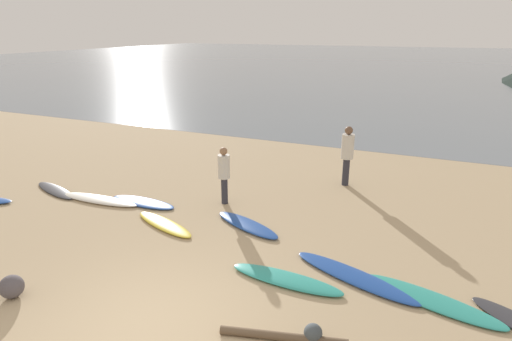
{
  "coord_description": "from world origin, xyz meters",
  "views": [
    {
      "loc": [
        3.82,
        -4.39,
        4.58
      ],
      "look_at": [
        -0.81,
        6.32,
        0.6
      ],
      "focal_mm": 29.5,
      "sensor_mm": 36.0,
      "label": 1
    }
  ],
  "objects_px": {
    "surfboard_1": "(55,190)",
    "surfboard_4": "(164,224)",
    "person_1": "(224,171)",
    "beach_rock_far": "(313,333)",
    "surfboard_7": "(354,277)",
    "person_0": "(347,151)",
    "surfboard_8": "(431,300)",
    "surfboard_3": "(143,202)",
    "surfboard_2": "(99,199)",
    "beach_rock_near": "(12,287)",
    "surfboard_6": "(286,279)",
    "surfboard_5": "(247,225)",
    "driftwood_log": "(283,337)"
  },
  "relations": [
    {
      "from": "surfboard_4",
      "to": "person_1",
      "type": "height_order",
      "value": "person_1"
    },
    {
      "from": "person_0",
      "to": "person_1",
      "type": "distance_m",
      "value": 3.87
    },
    {
      "from": "surfboard_5",
      "to": "surfboard_6",
      "type": "relative_size",
      "value": 0.89
    },
    {
      "from": "surfboard_4",
      "to": "surfboard_8",
      "type": "relative_size",
      "value": 0.82
    },
    {
      "from": "surfboard_4",
      "to": "beach_rock_near",
      "type": "relative_size",
      "value": 4.82
    },
    {
      "from": "surfboard_6",
      "to": "driftwood_log",
      "type": "relative_size",
      "value": 1.14
    },
    {
      "from": "driftwood_log",
      "to": "beach_rock_far",
      "type": "relative_size",
      "value": 6.9
    },
    {
      "from": "surfboard_8",
      "to": "person_1",
      "type": "relative_size",
      "value": 1.55
    },
    {
      "from": "surfboard_1",
      "to": "person_0",
      "type": "xyz_separation_m",
      "value": [
        7.71,
        3.94,
        1.04
      ]
    },
    {
      "from": "driftwood_log",
      "to": "surfboard_8",
      "type": "bearing_deg",
      "value": 43.21
    },
    {
      "from": "driftwood_log",
      "to": "surfboard_3",
      "type": "bearing_deg",
      "value": 146.89
    },
    {
      "from": "surfboard_4",
      "to": "beach_rock_far",
      "type": "distance_m",
      "value": 5.04
    },
    {
      "from": "surfboard_5",
      "to": "surfboard_7",
      "type": "xyz_separation_m",
      "value": [
        2.82,
        -1.21,
        -0.0
      ]
    },
    {
      "from": "surfboard_6",
      "to": "surfboard_7",
      "type": "distance_m",
      "value": 1.32
    },
    {
      "from": "surfboard_2",
      "to": "person_0",
      "type": "height_order",
      "value": "person_0"
    },
    {
      "from": "surfboard_7",
      "to": "surfboard_4",
      "type": "bearing_deg",
      "value": -165.87
    },
    {
      "from": "surfboard_8",
      "to": "surfboard_3",
      "type": "bearing_deg",
      "value": -175.9
    },
    {
      "from": "surfboard_7",
      "to": "person_0",
      "type": "distance_m",
      "value": 5.27
    },
    {
      "from": "beach_rock_far",
      "to": "surfboard_6",
      "type": "bearing_deg",
      "value": 124.22
    },
    {
      "from": "surfboard_2",
      "to": "person_1",
      "type": "distance_m",
      "value": 3.62
    },
    {
      "from": "person_0",
      "to": "surfboard_5",
      "type": "bearing_deg",
      "value": -118.02
    },
    {
      "from": "surfboard_2",
      "to": "driftwood_log",
      "type": "relative_size",
      "value": 1.27
    },
    {
      "from": "person_0",
      "to": "person_1",
      "type": "relative_size",
      "value": 1.15
    },
    {
      "from": "person_1",
      "to": "beach_rock_far",
      "type": "xyz_separation_m",
      "value": [
        3.72,
        -4.23,
        -0.79
      ]
    },
    {
      "from": "surfboard_2",
      "to": "person_0",
      "type": "distance_m",
      "value": 7.29
    },
    {
      "from": "surfboard_1",
      "to": "surfboard_5",
      "type": "xyz_separation_m",
      "value": [
        6.15,
        0.14,
        0.01
      ]
    },
    {
      "from": "surfboard_4",
      "to": "surfboard_5",
      "type": "distance_m",
      "value": 2.02
    },
    {
      "from": "surfboard_3",
      "to": "beach_rock_near",
      "type": "relative_size",
      "value": 4.83
    },
    {
      "from": "surfboard_7",
      "to": "beach_rock_far",
      "type": "distance_m",
      "value": 1.97
    },
    {
      "from": "surfboard_2",
      "to": "surfboard_3",
      "type": "xyz_separation_m",
      "value": [
        1.23,
        0.34,
        -0.01
      ]
    },
    {
      "from": "surfboard_8",
      "to": "person_0",
      "type": "xyz_separation_m",
      "value": [
        -2.63,
        5.2,
        1.04
      ]
    },
    {
      "from": "surfboard_4",
      "to": "surfboard_5",
      "type": "height_order",
      "value": "surfboard_5"
    },
    {
      "from": "surfboard_3",
      "to": "surfboard_6",
      "type": "xyz_separation_m",
      "value": [
        4.85,
        -1.97,
        0.01
      ]
    },
    {
      "from": "surfboard_6",
      "to": "surfboard_8",
      "type": "relative_size",
      "value": 0.91
    },
    {
      "from": "surfboard_1",
      "to": "surfboard_4",
      "type": "relative_size",
      "value": 1.01
    },
    {
      "from": "surfboard_3",
      "to": "surfboard_5",
      "type": "distance_m",
      "value": 3.21
    },
    {
      "from": "surfboard_3",
      "to": "surfboard_6",
      "type": "height_order",
      "value": "surfboard_6"
    },
    {
      "from": "surfboard_4",
      "to": "surfboard_7",
      "type": "relative_size",
      "value": 0.76
    },
    {
      "from": "surfboard_7",
      "to": "surfboard_1",
      "type": "bearing_deg",
      "value": -167.21
    },
    {
      "from": "surfboard_1",
      "to": "surfboard_7",
      "type": "bearing_deg",
      "value": 11.22
    },
    {
      "from": "surfboard_4",
      "to": "person_0",
      "type": "xyz_separation_m",
      "value": [
        3.44,
        4.56,
        1.04
      ]
    },
    {
      "from": "surfboard_1",
      "to": "surfboard_8",
      "type": "relative_size",
      "value": 0.83
    },
    {
      "from": "surfboard_8",
      "to": "beach_rock_near",
      "type": "bearing_deg",
      "value": -141.83
    },
    {
      "from": "surfboard_2",
      "to": "beach_rock_near",
      "type": "relative_size",
      "value": 6.02
    },
    {
      "from": "person_0",
      "to": "person_1",
      "type": "height_order",
      "value": "person_0"
    },
    {
      "from": "surfboard_1",
      "to": "beach_rock_far",
      "type": "bearing_deg",
      "value": -1.13
    },
    {
      "from": "surfboard_5",
      "to": "surfboard_8",
      "type": "height_order",
      "value": "surfboard_5"
    },
    {
      "from": "surfboard_5",
      "to": "person_1",
      "type": "relative_size",
      "value": 1.26
    },
    {
      "from": "surfboard_1",
      "to": "surfboard_6",
      "type": "distance_m",
      "value": 7.97
    },
    {
      "from": "surfboard_3",
      "to": "surfboard_2",
      "type": "bearing_deg",
      "value": -162.74
    }
  ]
}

